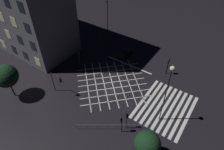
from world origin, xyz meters
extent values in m
plane|color=black|center=(0.00, 0.00, 0.00)|extent=(200.00, 200.00, 0.00)
cube|color=silver|center=(0.00, -6.63, 0.00)|extent=(9.96, 0.50, 0.01)
cube|color=silver|center=(0.00, -7.53, 0.00)|extent=(9.96, 0.50, 0.01)
cube|color=silver|center=(0.00, -8.43, 0.00)|extent=(9.96, 0.50, 0.01)
cube|color=silver|center=(0.00, -9.33, 0.00)|extent=(9.96, 0.50, 0.01)
cube|color=silver|center=(0.00, -10.23, 0.00)|extent=(9.96, 0.50, 0.01)
cube|color=silver|center=(0.00, -11.13, 0.00)|extent=(9.96, 0.50, 0.01)
cube|color=silver|center=(0.00, -12.03, 0.00)|extent=(9.96, 0.50, 0.01)
cube|color=silver|center=(0.00, -12.93, 0.00)|extent=(9.96, 0.50, 0.01)
cube|color=silver|center=(0.00, -13.83, 0.00)|extent=(9.96, 0.50, 0.01)
cube|color=silver|center=(3.13, -3.13, 0.00)|extent=(8.70, 8.70, 0.01)
cube|color=silver|center=(-3.13, -3.13, 0.00)|extent=(8.70, 8.70, 0.01)
cube|color=silver|center=(2.09, -2.09, 0.00)|extent=(8.70, 8.70, 0.01)
cube|color=silver|center=(-2.09, -2.09, 0.00)|extent=(8.70, 8.70, 0.01)
cube|color=silver|center=(1.04, -1.04, 0.00)|extent=(8.70, 8.70, 0.01)
cube|color=silver|center=(-1.04, -1.04, 0.00)|extent=(8.70, 8.70, 0.01)
cube|color=silver|center=(0.00, 0.00, 0.00)|extent=(8.70, 8.70, 0.01)
cube|color=silver|center=(0.00, 0.00, 0.00)|extent=(8.70, 8.70, 0.01)
cube|color=silver|center=(-1.04, 1.04, 0.00)|extent=(8.70, 8.70, 0.01)
cube|color=silver|center=(1.04, 1.04, 0.00)|extent=(8.70, 8.70, 0.01)
cube|color=silver|center=(-2.09, 2.09, 0.00)|extent=(8.70, 8.70, 0.01)
cube|color=silver|center=(2.09, 2.09, 0.00)|extent=(8.70, 8.70, 0.01)
cube|color=silver|center=(-3.13, 3.13, 0.00)|extent=(8.70, 8.70, 0.01)
cube|color=silver|center=(3.13, 3.13, 0.00)|extent=(8.70, 8.70, 0.01)
cube|color=silver|center=(6.03, 0.00, 0.00)|extent=(0.30, 9.96, 0.01)
cube|color=beige|center=(-5.03, 24.08, 2.00)|extent=(0.06, 1.40, 1.80)
cube|color=black|center=(-5.03, 20.50, 2.00)|extent=(0.06, 1.40, 1.80)
cube|color=black|center=(-5.03, 16.92, 2.00)|extent=(0.06, 1.40, 1.80)
cube|color=beige|center=(-5.03, 13.35, 2.00)|extent=(0.06, 1.40, 1.80)
cube|color=beige|center=(-5.03, 20.50, 5.52)|extent=(0.06, 1.40, 1.80)
cube|color=black|center=(-5.03, 16.92, 5.52)|extent=(0.06, 1.40, 1.80)
cube|color=black|center=(-5.03, 13.35, 5.52)|extent=(0.06, 1.40, 1.80)
cube|color=beige|center=(-5.03, 20.50, 9.04)|extent=(0.06, 1.40, 1.80)
cube|color=beige|center=(-5.03, 16.92, 9.04)|extent=(0.06, 1.40, 1.80)
cube|color=black|center=(-5.03, 13.35, 9.04)|extent=(0.06, 1.40, 1.80)
cube|color=black|center=(-5.03, 16.92, 12.56)|extent=(0.06, 1.40, 1.80)
cube|color=black|center=(-5.03, 13.35, 12.56)|extent=(0.06, 1.40, 1.80)
cylinder|color=black|center=(-6.76, -7.06, 1.65)|extent=(0.11, 0.11, 3.29)
cube|color=black|center=(-6.62, -7.06, 2.79)|extent=(0.16, 0.28, 0.90)
sphere|color=red|center=(-6.51, -7.06, 3.09)|extent=(0.18, 0.18, 0.18)
sphere|color=black|center=(-6.51, -7.06, 2.79)|extent=(0.18, 0.18, 0.18)
sphere|color=black|center=(-6.51, -7.06, 2.49)|extent=(0.18, 0.18, 0.18)
cube|color=black|center=(-6.71, -7.06, 2.79)|extent=(0.02, 0.36, 0.98)
cylinder|color=black|center=(-7.23, 6.94, 2.09)|extent=(0.11, 0.11, 4.19)
cylinder|color=black|center=(-7.23, 5.87, 4.04)|extent=(0.09, 2.13, 0.09)
cube|color=black|center=(-7.23, 4.81, 3.59)|extent=(0.28, 0.16, 0.90)
sphere|color=red|center=(-7.23, 4.70, 3.89)|extent=(0.18, 0.18, 0.18)
sphere|color=black|center=(-7.23, 4.70, 3.59)|extent=(0.18, 0.18, 0.18)
sphere|color=black|center=(-7.23, 4.70, 3.29)|extent=(0.18, 0.18, 0.18)
cube|color=black|center=(-7.23, 4.90, 3.59)|extent=(0.36, 0.02, 0.98)
cylinder|color=black|center=(7.71, -7.16, 1.75)|extent=(0.11, 0.11, 3.50)
cube|color=black|center=(7.71, -7.02, 3.00)|extent=(0.28, 0.16, 0.90)
sphere|color=black|center=(7.71, -6.91, 3.30)|extent=(0.18, 0.18, 0.18)
sphere|color=black|center=(7.71, -6.91, 3.00)|extent=(0.18, 0.18, 0.18)
sphere|color=green|center=(7.71, -6.91, 2.70)|extent=(0.18, 0.18, 0.18)
cube|color=black|center=(7.71, -7.11, 3.00)|extent=(0.36, 0.02, 0.98)
cylinder|color=black|center=(-7.65, -6.83, 1.64)|extent=(0.11, 0.11, 3.27)
cube|color=black|center=(-7.65, -6.70, 2.77)|extent=(0.28, 0.16, 0.90)
sphere|color=red|center=(-7.65, -6.58, 3.07)|extent=(0.18, 0.18, 0.18)
sphere|color=black|center=(-7.65, -6.58, 2.77)|extent=(0.18, 0.18, 0.18)
sphere|color=black|center=(-7.65, -6.58, 2.47)|extent=(0.18, 0.18, 0.18)
cube|color=black|center=(-7.65, -6.79, 2.77)|extent=(0.36, 0.02, 0.98)
cylinder|color=black|center=(-0.04, 7.56, 1.96)|extent=(0.11, 0.11, 3.93)
cube|color=black|center=(-0.04, 7.42, 3.43)|extent=(0.28, 0.16, 0.90)
sphere|color=black|center=(-0.04, 7.31, 3.73)|extent=(0.18, 0.18, 0.18)
sphere|color=orange|center=(-0.04, 7.31, 3.43)|extent=(0.18, 0.18, 0.18)
sphere|color=black|center=(-0.04, 7.31, 3.13)|extent=(0.18, 0.18, 0.18)
cube|color=black|center=(-0.04, 7.51, 3.43)|extent=(0.36, 0.02, 0.98)
cylinder|color=black|center=(7.26, 7.15, 1.82)|extent=(0.11, 0.11, 3.63)
cube|color=black|center=(7.12, 7.15, 3.13)|extent=(0.16, 0.28, 0.90)
sphere|color=black|center=(7.01, 7.15, 3.43)|extent=(0.18, 0.18, 0.18)
sphere|color=orange|center=(7.01, 7.15, 3.13)|extent=(0.18, 0.18, 0.18)
sphere|color=black|center=(7.01, 7.15, 2.83)|extent=(0.18, 0.18, 0.18)
cube|color=black|center=(7.21, 7.15, 3.13)|extent=(0.02, 0.36, 0.98)
cylinder|color=black|center=(7.76, 6.67, 1.70)|extent=(0.11, 0.11, 3.41)
cube|color=black|center=(7.76, 6.53, 2.91)|extent=(0.28, 0.16, 0.90)
sphere|color=black|center=(7.76, 6.42, 3.21)|extent=(0.18, 0.18, 0.18)
sphere|color=black|center=(7.76, 6.42, 2.91)|extent=(0.18, 0.18, 0.18)
sphere|color=green|center=(7.76, 6.42, 2.61)|extent=(0.18, 0.18, 0.18)
cube|color=black|center=(7.76, 6.62, 2.91)|extent=(0.36, 0.02, 0.98)
cylinder|color=black|center=(7.66, -7.08, 1.84)|extent=(0.11, 0.11, 3.68)
cube|color=black|center=(7.53, -7.08, 3.18)|extent=(0.16, 0.28, 0.90)
sphere|color=red|center=(7.41, -7.08, 3.48)|extent=(0.18, 0.18, 0.18)
sphere|color=black|center=(7.41, -7.08, 3.18)|extent=(0.18, 0.18, 0.18)
sphere|color=black|center=(7.41, -7.08, 2.88)|extent=(0.18, 0.18, 0.18)
cube|color=black|center=(7.62, -7.08, 3.18)|extent=(0.02, 0.36, 0.98)
cylinder|color=black|center=(-2.63, -10.40, 4.87)|extent=(0.14, 0.14, 9.74)
sphere|color=#F4EAC6|center=(-2.63, -10.40, 9.93)|extent=(0.64, 0.64, 0.64)
cylinder|color=black|center=(11.80, 9.25, 4.34)|extent=(0.14, 0.14, 8.69)
sphere|color=#F4EAC6|center=(11.80, 9.25, 8.82)|extent=(0.44, 0.44, 0.44)
sphere|color=#143319|center=(-9.29, -11.32, 3.57)|extent=(3.17, 3.17, 3.17)
cylinder|color=#38281C|center=(-11.87, 11.68, 1.51)|extent=(0.22, 0.22, 3.03)
sphere|color=#143319|center=(-11.87, 11.68, 4.41)|extent=(3.70, 3.70, 3.70)
cube|color=black|center=(8.73, 2.49, 0.53)|extent=(4.11, 1.77, 0.64)
cube|color=black|center=(8.84, 2.49, 1.11)|extent=(1.73, 1.56, 0.52)
sphere|color=white|center=(6.73, 1.94, 0.47)|extent=(0.16, 0.16, 0.16)
sphere|color=white|center=(6.73, 3.04, 0.47)|extent=(0.16, 0.16, 0.16)
cylinder|color=black|center=(7.46, 1.72, 0.35)|extent=(0.70, 0.20, 0.70)
cylinder|color=black|center=(7.46, 3.25, 0.35)|extent=(0.70, 0.20, 0.70)
cylinder|color=black|center=(10.01, 1.72, 0.35)|extent=(0.70, 0.20, 0.70)
cylinder|color=black|center=(10.01, 3.25, 0.35)|extent=(0.70, 0.20, 0.70)
cylinder|color=gray|center=(-10.93, -1.30, 0.53)|extent=(0.05, 0.05, 1.05)
cylinder|color=gray|center=(-10.11, -2.50, 0.53)|extent=(0.05, 0.05, 1.05)
cylinder|color=gray|center=(-9.29, -3.70, 0.53)|extent=(0.05, 0.05, 1.05)
cylinder|color=gray|center=(-8.47, -4.90, 0.53)|extent=(0.05, 0.05, 1.05)
cylinder|color=gray|center=(-7.65, -6.10, 0.53)|extent=(0.05, 0.05, 1.05)
cylinder|color=gray|center=(-6.83, -7.30, 0.53)|extent=(0.05, 0.05, 1.05)
cylinder|color=gray|center=(-6.01, -8.50, 0.53)|extent=(0.05, 0.05, 1.05)
cylinder|color=gray|center=(-5.19, -9.70, 0.53)|extent=(0.05, 0.05, 1.05)
cylinder|color=gray|center=(-8.06, -5.50, 1.01)|extent=(5.77, 8.43, 0.04)
cylinder|color=gray|center=(-8.06, -5.50, 0.58)|extent=(5.77, 8.43, 0.04)
camera|label=1|loc=(-21.51, -14.68, 24.95)|focal=32.00mm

